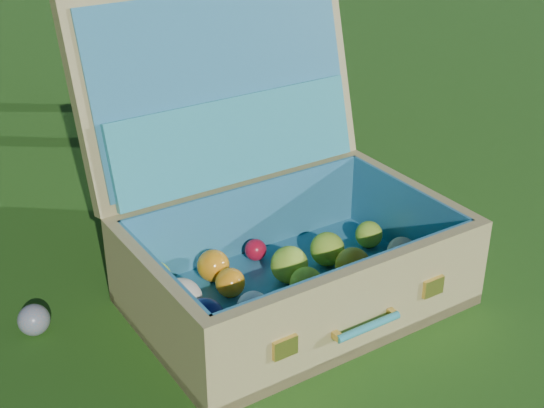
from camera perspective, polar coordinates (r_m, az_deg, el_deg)
The scene contains 3 objects.
ground at distance 1.70m, azimuth -2.55°, elevation -5.33°, with size 60.00×60.00×0.00m, color #215114.
stray_ball at distance 1.57m, azimuth -17.49°, elevation -8.32°, with size 0.06×0.06×0.06m, color teal.
suitcase at distance 1.58m, azimuth -0.35°, elevation -0.58°, with size 0.66×0.62×0.61m.
Camera 1 is at (-0.73, -1.23, 0.91)m, focal length 50.00 mm.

